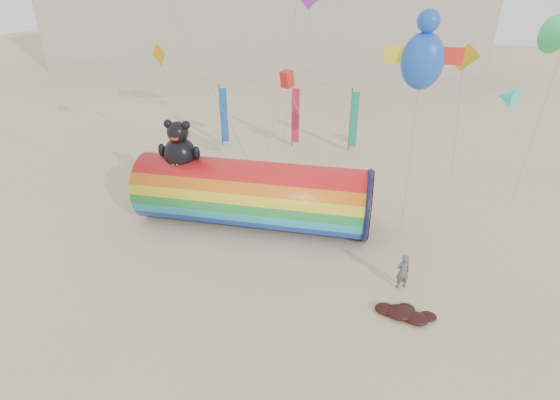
# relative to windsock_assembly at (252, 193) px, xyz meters

# --- Properties ---
(ground) EXTENTS (160.00, 160.00, 0.00)m
(ground) POSITION_rel_windsock_assembly_xyz_m (1.37, -2.76, -2.02)
(ground) COLOR #CCB58C
(ground) RESTS_ON ground
(windsock_assembly) EXTENTS (13.23, 4.03, 6.10)m
(windsock_assembly) POSITION_rel_windsock_assembly_xyz_m (0.00, 0.00, 0.00)
(windsock_assembly) COLOR red
(windsock_assembly) RESTS_ON ground
(kite_handler) EXTENTS (0.78, 0.66, 1.81)m
(kite_handler) POSITION_rel_windsock_assembly_xyz_m (8.29, -4.26, -1.12)
(kite_handler) COLOR #515358
(kite_handler) RESTS_ON ground
(fabric_bundle) EXTENTS (2.62, 1.35, 0.41)m
(fabric_bundle) POSITION_rel_windsock_assembly_xyz_m (8.37, -6.24, -1.85)
(fabric_bundle) COLOR #390F0A
(fabric_bundle) RESTS_ON ground
(festival_banners) EXTENTS (11.17, 1.22, 5.20)m
(festival_banners) POSITION_rel_windsock_assembly_xyz_m (-0.22, 12.61, 0.61)
(festival_banners) COLOR #59595E
(festival_banners) RESTS_ON ground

